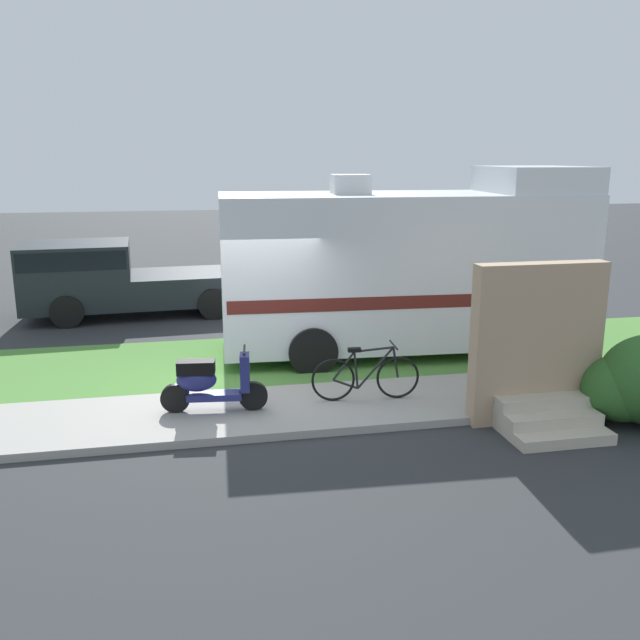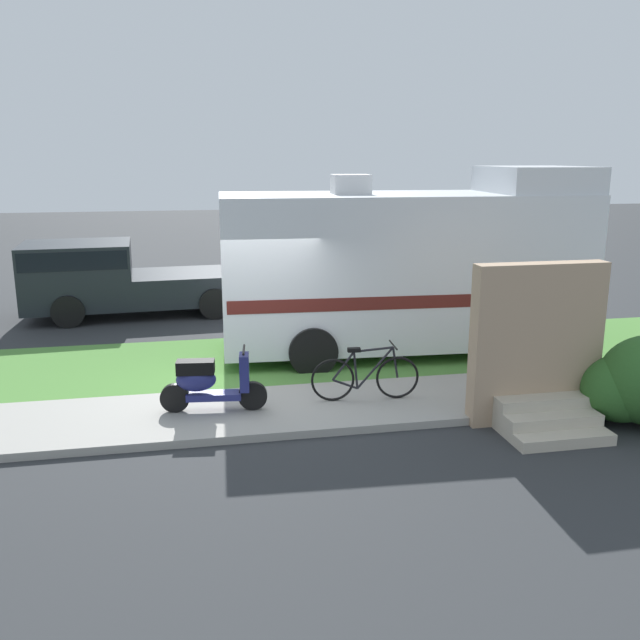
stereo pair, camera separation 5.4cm
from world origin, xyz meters
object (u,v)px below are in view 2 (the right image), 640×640
(motorhome_rv, at_px, (408,267))
(pickup_truck_near, at_px, (117,276))
(scooter, at_px, (209,382))
(bicycle, at_px, (365,376))
(bottle_green, at_px, (521,386))

(motorhome_rv, bearing_deg, pickup_truck_near, 142.34)
(scooter, height_order, bicycle, scooter)
(motorhome_rv, height_order, scooter, motorhome_rv)
(scooter, distance_m, bicycle, 2.43)
(bicycle, bearing_deg, motorhome_rv, 60.17)
(scooter, height_order, bottle_green, scooter)
(bicycle, relative_size, bottle_green, 6.13)
(bicycle, xyz_separation_m, bottle_green, (2.57, -0.19, -0.27))
(bicycle, bearing_deg, scooter, -179.66)
(motorhome_rv, bearing_deg, bottle_green, -71.58)
(bottle_green, bearing_deg, pickup_truck_near, 132.62)
(bottle_green, bearing_deg, scooter, 177.96)
(motorhome_rv, distance_m, scooter, 5.03)
(pickup_truck_near, bearing_deg, bottle_green, -47.38)
(motorhome_rv, relative_size, bottle_green, 25.49)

